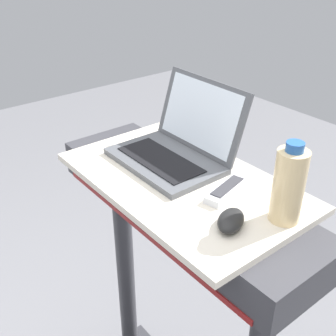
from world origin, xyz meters
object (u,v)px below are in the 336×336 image
at_px(laptop, 176,145).
at_px(water_bottle, 289,185).
at_px(computer_mouse, 231,220).
at_px(tv_remote, 227,190).

relative_size(laptop, water_bottle, 1.65).
bearing_deg(computer_mouse, tv_remote, 108.84).
distance_m(computer_mouse, water_bottle, 0.16).
xyz_separation_m(laptop, water_bottle, (0.40, 0.01, 0.05)).
height_order(laptop, tv_remote, laptop).
height_order(computer_mouse, tv_remote, computer_mouse).
bearing_deg(computer_mouse, water_bottle, 35.33).
relative_size(laptop, computer_mouse, 3.39).
bearing_deg(tv_remote, laptop, 176.07).
xyz_separation_m(laptop, tv_remote, (0.23, -0.02, -0.04)).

